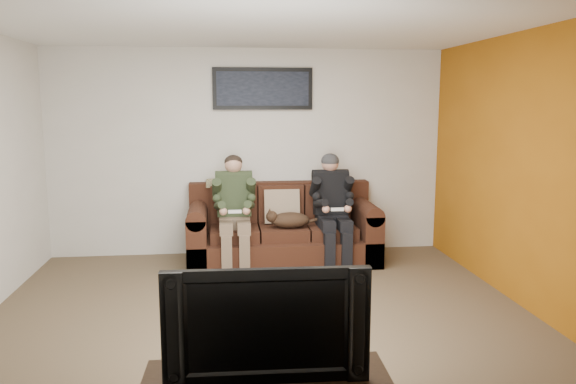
{
  "coord_description": "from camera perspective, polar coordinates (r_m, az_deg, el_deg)",
  "views": [
    {
      "loc": [
        -0.32,
        -4.89,
        1.94
      ],
      "look_at": [
        0.38,
        1.2,
        0.95
      ],
      "focal_mm": 35.0,
      "sensor_mm": 36.0,
      "label": 1
    }
  ],
  "objects": [
    {
      "name": "cat",
      "position": [
        6.65,
        0.04,
        -2.84
      ],
      "size": [
        0.66,
        0.26,
        0.24
      ],
      "color": "#3F2819",
      "rests_on": "sofa"
    },
    {
      "name": "floor",
      "position": [
        5.27,
        -2.68,
        -12.42
      ],
      "size": [
        5.0,
        5.0,
        0.0
      ],
      "primitive_type": "plane",
      "color": "brown",
      "rests_on": "ground"
    },
    {
      "name": "wall_right",
      "position": [
        5.69,
        23.25,
        1.97
      ],
      "size": [
        0.0,
        4.5,
        4.5
      ],
      "primitive_type": "plane",
      "rotation": [
        1.57,
        0.0,
        -1.57
      ],
      "color": "beige",
      "rests_on": "ground"
    },
    {
      "name": "sofa",
      "position": [
        6.94,
        -0.6,
        -4.05
      ],
      "size": [
        2.28,
        0.98,
        0.93
      ],
      "color": "#371B10",
      "rests_on": "ground"
    },
    {
      "name": "throw_blanket",
      "position": [
        7.08,
        -6.42,
        0.92
      ],
      "size": [
        0.47,
        0.23,
        0.08
      ],
      "primitive_type": "cube",
      "color": "tan",
      "rests_on": "sofa"
    },
    {
      "name": "wall_back",
      "position": [
        7.18,
        -4.0,
        4.03
      ],
      "size": [
        5.0,
        0.0,
        5.0
      ],
      "primitive_type": "plane",
      "rotation": [
        1.57,
        0.0,
        0.0
      ],
      "color": "beige",
      "rests_on": "ground"
    },
    {
      "name": "framed_poster",
      "position": [
        7.13,
        -2.58,
        10.44
      ],
      "size": [
        1.25,
        0.05,
        0.52
      ],
      "color": "black",
      "rests_on": "wall_back"
    },
    {
      "name": "accent_wall_right",
      "position": [
        5.68,
        23.16,
        1.97
      ],
      "size": [
        0.0,
        4.5,
        4.5
      ],
      "primitive_type": "plane",
      "rotation": [
        1.57,
        0.0,
        -1.57
      ],
      "color": "#A15A10",
      "rests_on": "ground"
    },
    {
      "name": "television",
      "position": [
        3.18,
        -2.26,
        -12.76
      ],
      "size": [
        1.12,
        0.18,
        0.64
      ],
      "primitive_type": "imported",
      "rotation": [
        0.0,
        0.0,
        -0.03
      ],
      "color": "black",
      "rests_on": "tv_stand"
    },
    {
      "name": "person_right",
      "position": [
        6.77,
        4.52,
        -1.04
      ],
      "size": [
        0.51,
        0.86,
        1.32
      ],
      "color": "black",
      "rests_on": "sofa"
    },
    {
      "name": "person_left",
      "position": [
        6.64,
        -5.48,
        -1.27
      ],
      "size": [
        0.51,
        0.87,
        1.31
      ],
      "color": "brown",
      "rests_on": "sofa"
    },
    {
      "name": "ceiling",
      "position": [
        4.95,
        -2.91,
        16.83
      ],
      "size": [
        5.0,
        5.0,
        0.0
      ],
      "primitive_type": "plane",
      "rotation": [
        3.14,
        0.0,
        0.0
      ],
      "color": "silver",
      "rests_on": "ground"
    },
    {
      "name": "throw_pillow",
      "position": [
        6.92,
        -0.64,
        -1.47
      ],
      "size": [
        0.43,
        0.21,
        0.43
      ],
      "primitive_type": "cube",
      "rotation": [
        -0.21,
        0.0,
        0.0
      ],
      "color": "#967B62",
      "rests_on": "sofa"
    },
    {
      "name": "wall_front",
      "position": [
        2.74,
        0.38,
        -4.29
      ],
      "size": [
        5.0,
        0.0,
        5.0
      ],
      "primitive_type": "plane",
      "rotation": [
        -1.57,
        0.0,
        0.0
      ],
      "color": "beige",
      "rests_on": "ground"
    }
  ]
}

